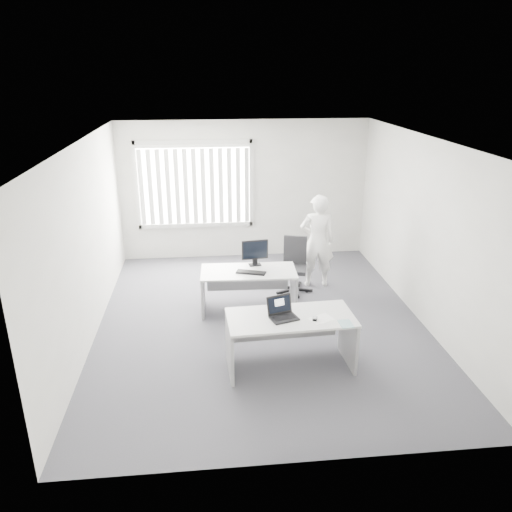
{
  "coord_description": "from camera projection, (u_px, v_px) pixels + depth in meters",
  "views": [
    {
      "loc": [
        -0.8,
        -6.91,
        3.74
      ],
      "look_at": [
        -0.06,
        0.15,
        1.05
      ],
      "focal_mm": 35.0,
      "sensor_mm": 36.0,
      "label": 1
    }
  ],
  "objects": [
    {
      "name": "wall_left",
      "position": [
        87.0,
        243.0,
        7.09
      ],
      "size": [
        0.02,
        6.0,
        2.8
      ],
      "primitive_type": "cube",
      "color": "silver",
      "rests_on": "ground"
    },
    {
      "name": "person",
      "position": [
        317.0,
        241.0,
        8.86
      ],
      "size": [
        0.65,
        0.46,
        1.69
      ],
      "primitive_type": "imported",
      "rotation": [
        0.0,
        0.0,
        3.05
      ],
      "color": "white",
      "rests_on": "ground"
    },
    {
      "name": "wall_back",
      "position": [
        244.0,
        190.0,
        10.12
      ],
      "size": [
        5.0,
        0.02,
        2.8
      ],
      "primitive_type": "cube",
      "color": "silver",
      "rests_on": "ground"
    },
    {
      "name": "office_chair",
      "position": [
        294.0,
        275.0,
        8.82
      ],
      "size": [
        0.67,
        0.67,
        0.98
      ],
      "rotation": [
        0.0,
        0.0,
        -0.25
      ],
      "color": "black",
      "rests_on": "ground"
    },
    {
      "name": "desk_near",
      "position": [
        290.0,
        331.0,
        6.47
      ],
      "size": [
        1.67,
        0.84,
        0.74
      ],
      "rotation": [
        0.0,
        0.0,
        0.05
      ],
      "color": "silver",
      "rests_on": "ground"
    },
    {
      "name": "monitor",
      "position": [
        255.0,
        253.0,
        8.13
      ],
      "size": [
        0.44,
        0.17,
        0.43
      ],
      "primitive_type": null,
      "rotation": [
        0.0,
        0.0,
        0.1
      ],
      "color": "black",
      "rests_on": "desk_far"
    },
    {
      "name": "blinds",
      "position": [
        195.0,
        187.0,
        9.89
      ],
      "size": [
        2.2,
        0.1,
        1.5
      ],
      "primitive_type": null,
      "color": "silver",
      "rests_on": "wall_back"
    },
    {
      "name": "booklet",
      "position": [
        346.0,
        324.0,
        6.2
      ],
      "size": [
        0.17,
        0.22,
        0.01
      ],
      "primitive_type": "cube",
      "rotation": [
        0.0,
        0.0,
        0.06
      ],
      "color": "white",
      "rests_on": "desk_near"
    },
    {
      "name": "laptop",
      "position": [
        284.0,
        310.0,
        6.29
      ],
      "size": [
        0.41,
        0.39,
        0.26
      ],
      "primitive_type": null,
      "rotation": [
        0.0,
        0.0,
        0.3
      ],
      "color": "black",
      "rests_on": "desk_near"
    },
    {
      "name": "wall_right",
      "position": [
        425.0,
        232.0,
        7.57
      ],
      "size": [
        0.02,
        6.0,
        2.8
      ],
      "primitive_type": "cube",
      "color": "silver",
      "rests_on": "ground"
    },
    {
      "name": "window",
      "position": [
        195.0,
        185.0,
        9.93
      ],
      "size": [
        2.32,
        0.06,
        1.76
      ],
      "primitive_type": "cube",
      "color": "#B7B7B3",
      "rests_on": "wall_back"
    },
    {
      "name": "ceiling",
      "position": [
        262.0,
        140.0,
        6.83
      ],
      "size": [
        5.0,
        6.0,
        0.02
      ],
      "primitive_type": "cube",
      "color": "white",
      "rests_on": "wall_back"
    },
    {
      "name": "ground",
      "position": [
        261.0,
        322.0,
        7.82
      ],
      "size": [
        6.0,
        6.0,
        0.0
      ],
      "primitive_type": "plane",
      "color": "#55545C",
      "rests_on": "ground"
    },
    {
      "name": "keyboard",
      "position": [
        251.0,
        272.0,
        7.88
      ],
      "size": [
        0.49,
        0.3,
        0.02
      ],
      "primitive_type": "cube",
      "rotation": [
        0.0,
        0.0,
        -0.33
      ],
      "color": "black",
      "rests_on": "desk_far"
    },
    {
      "name": "mouse",
      "position": [
        315.0,
        318.0,
        6.31
      ],
      "size": [
        0.08,
        0.11,
        0.04
      ],
      "primitive_type": null,
      "rotation": [
        0.0,
        0.0,
        -0.28
      ],
      "color": "#B8B8BB",
      "rests_on": "paper_sheet"
    },
    {
      "name": "desk_far",
      "position": [
        249.0,
        282.0,
        8.04
      ],
      "size": [
        1.54,
        0.77,
        0.69
      ],
      "rotation": [
        0.0,
        0.0,
        -0.04
      ],
      "color": "silver",
      "rests_on": "ground"
    },
    {
      "name": "paper_sheet",
      "position": [
        321.0,
        319.0,
        6.34
      ],
      "size": [
        0.35,
        0.31,
        0.0
      ],
      "primitive_type": "cube",
      "rotation": [
        0.0,
        0.0,
        0.43
      ],
      "color": "white",
      "rests_on": "desk_near"
    },
    {
      "name": "wall_front",
      "position": [
        299.0,
        342.0,
        4.54
      ],
      "size": [
        5.0,
        0.02,
        2.8
      ],
      "primitive_type": "cube",
      "color": "silver",
      "rests_on": "ground"
    }
  ]
}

